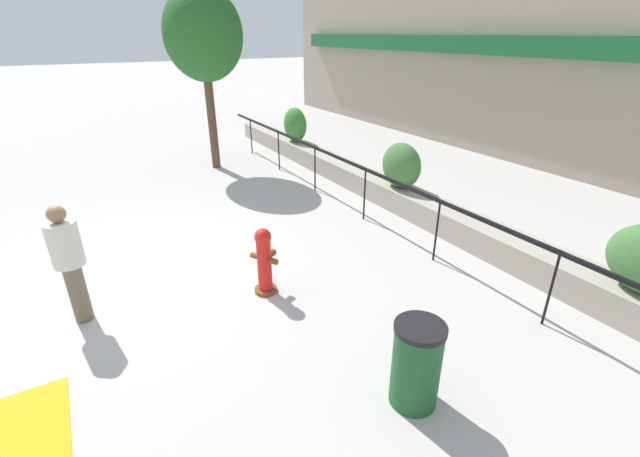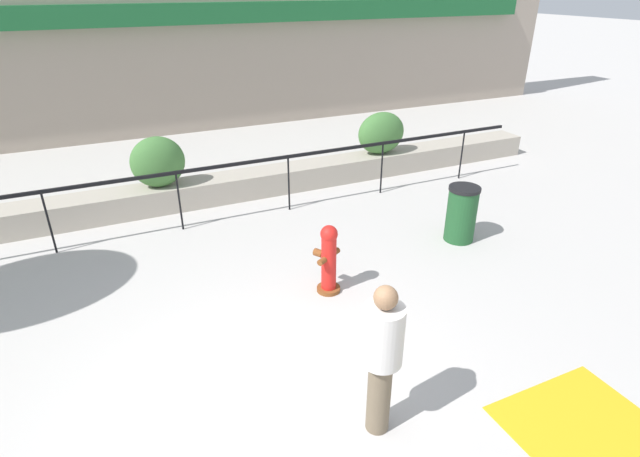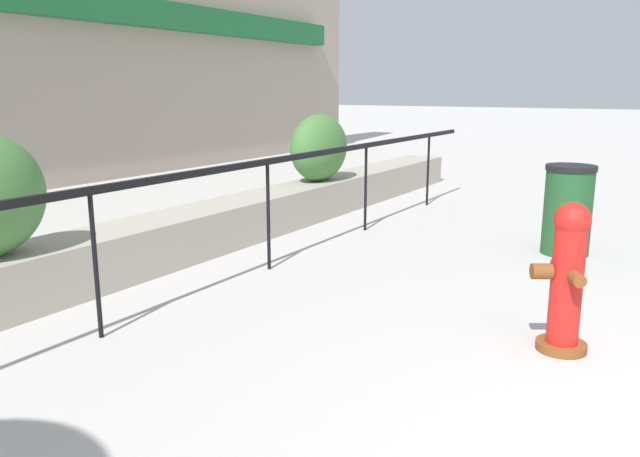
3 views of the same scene
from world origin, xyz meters
name	(u,v)px [view 2 (image 2 of 3)]	position (x,y,z in m)	size (l,w,h in m)	color
ground_plane	(272,414)	(0.00, 0.00, 0.00)	(120.00, 120.00, 0.00)	#BCB7B2
planter_wall_low	(171,196)	(0.00, 6.00, 0.25)	(18.00, 0.70, 0.50)	#ADA393
fence_railing_segment	(176,178)	(0.00, 4.90, 1.02)	(15.00, 0.05, 1.15)	black
hedge_bush_1	(158,162)	(-0.16, 6.00, 1.00)	(1.05, 0.69, 1.01)	#427538
hedge_bush_2	(381,133)	(4.91, 6.00, 0.99)	(1.17, 0.66, 0.97)	#427538
fire_hydrant	(329,258)	(1.58, 1.90, 0.55)	(0.48, 0.49, 1.08)	brown
pedestrian	(382,352)	(0.93, -0.62, 0.99)	(0.52, 0.52, 1.73)	brown
tactile_warning_pad	(593,436)	(2.88, -1.65, 0.01)	(1.54, 1.54, 0.01)	gold
trash_bin	(461,214)	(4.41, 2.41, 0.51)	(0.55, 0.55, 1.01)	#1E5128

